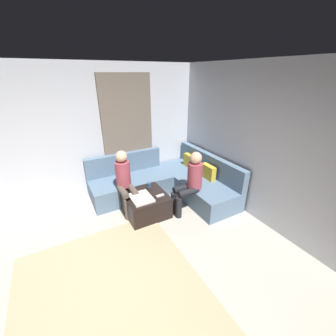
{
  "coord_description": "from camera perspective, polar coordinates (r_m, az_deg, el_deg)",
  "views": [
    {
      "loc": [
        1.57,
        -0.13,
        2.5
      ],
      "look_at": [
        -1.63,
        1.63,
        0.85
      ],
      "focal_mm": 22.71,
      "sensor_mm": 36.0,
      "label": 1
    }
  ],
  "objects": [
    {
      "name": "ground_plane",
      "position": [
        3.0,
        -15.2,
        -35.34
      ],
      "size": [
        6.0,
        6.0,
        0.1
      ],
      "primitive_type": "cube",
      "color": "#B2A899"
    },
    {
      "name": "wall_back",
      "position": [
        3.63,
        32.17,
        2.02
      ],
      "size": [
        6.0,
        0.12,
        2.7
      ],
      "primitive_type": "cube",
      "color": "silver",
      "rests_on": "ground_plane"
    },
    {
      "name": "wall_left",
      "position": [
        4.65,
        -26.53,
        7.46
      ],
      "size": [
        0.12,
        6.0,
        2.7
      ],
      "primitive_type": "cube",
      "color": "silver",
      "rests_on": "ground_plane"
    },
    {
      "name": "curtain_panel",
      "position": [
        4.8,
        -10.61,
        8.82
      ],
      "size": [
        0.06,
        1.1,
        2.5
      ],
      "primitive_type": "cube",
      "color": "#726659",
      "rests_on": "ground_plane"
    },
    {
      "name": "area_rug",
      "position": [
        3.06,
        -14.35,
        -31.24
      ],
      "size": [
        2.6,
        2.2,
        0.01
      ],
      "primitive_type": "cube",
      "color": "tan",
      "rests_on": "ground_plane"
    },
    {
      "name": "sectional_couch",
      "position": [
        4.72,
        -0.01,
        -3.73
      ],
      "size": [
        2.1,
        2.55,
        0.87
      ],
      "color": "slate",
      "rests_on": "ground_plane"
    },
    {
      "name": "ottoman",
      "position": [
        4.12,
        -6.0,
        -9.6
      ],
      "size": [
        0.76,
        0.76,
        0.42
      ],
      "primitive_type": "cube",
      "color": "black",
      "rests_on": "ground_plane"
    },
    {
      "name": "folded_blanket",
      "position": [
        3.88,
        -7.19,
        -7.96
      ],
      "size": [
        0.44,
        0.36,
        0.04
      ],
      "primitive_type": "cube",
      "color": "white",
      "rests_on": "ottoman"
    },
    {
      "name": "coffee_mug",
      "position": [
        4.22,
        -5.09,
        -4.58
      ],
      "size": [
        0.08,
        0.08,
        0.1
      ],
      "primitive_type": "cylinder",
      "color": "#334C72",
      "rests_on": "ottoman"
    },
    {
      "name": "game_remote",
      "position": [
        3.94,
        -2.13,
        -7.38
      ],
      "size": [
        0.05,
        0.15,
        0.02
      ],
      "primitive_type": "cube",
      "color": "white",
      "rests_on": "ottoman"
    },
    {
      "name": "person_on_couch_back",
      "position": [
        3.99,
        6.04,
        -3.31
      ],
      "size": [
        0.3,
        0.6,
        1.2
      ],
      "rotation": [
        0.0,
        0.0,
        3.14
      ],
      "color": "black",
      "rests_on": "ground_plane"
    },
    {
      "name": "person_on_couch_side",
      "position": [
        4.08,
        -11.47,
        -3.05
      ],
      "size": [
        0.6,
        0.3,
        1.2
      ],
      "rotation": [
        0.0,
        0.0,
        -1.57
      ],
      "color": "brown",
      "rests_on": "ground_plane"
    }
  ]
}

